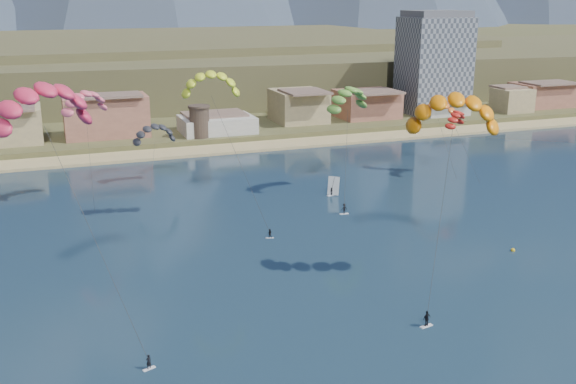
{
  "coord_description": "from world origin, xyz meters",
  "views": [
    {
      "loc": [
        -33.19,
        -58.36,
        38.49
      ],
      "look_at": [
        0.0,
        32.0,
        10.0
      ],
      "focal_mm": 41.52,
      "sensor_mm": 36.0,
      "label": 1
    }
  ],
  "objects": [
    {
      "name": "ground",
      "position": [
        0.0,
        0.0,
        0.0
      ],
      "size": [
        2400.0,
        2400.0,
        0.0
      ],
      "primitive_type": "plane",
      "color": "black",
      "rests_on": "ground"
    },
    {
      "name": "kitesurfer_orange",
      "position": [
        17.3,
        15.73,
        24.43
      ],
      "size": [
        17.52,
        17.35,
        29.03
      ],
      "color": "silver",
      "rests_on": "ground"
    },
    {
      "name": "apartment_tower",
      "position": [
        85.0,
        128.0,
        17.82
      ],
      "size": [
        20.0,
        16.0,
        32.0
      ],
      "color": "gray",
      "rests_on": "ground"
    },
    {
      "name": "beach",
      "position": [
        0.0,
        106.0,
        0.25
      ],
      "size": [
        2200.0,
        12.0,
        0.9
      ],
      "color": "tan",
      "rests_on": "ground"
    },
    {
      "name": "distant_kite_red",
      "position": [
        50.02,
        63.03,
        13.43
      ],
      "size": [
        8.2,
        7.8,
        16.37
      ],
      "color": "#262626",
      "rests_on": "ground"
    },
    {
      "name": "distant_kite_pink",
      "position": [
        -26.15,
        71.22,
        20.04
      ],
      "size": [
        10.35,
        8.8,
        23.01
      ],
      "color": "#262626",
      "rests_on": "ground"
    },
    {
      "name": "kitesurfer_yellow",
      "position": [
        -6.63,
        51.49,
        24.81
      ],
      "size": [
        12.27,
        15.02,
        28.42
      ],
      "color": "silver",
      "rests_on": "ground"
    },
    {
      "name": "distant_kite_dark",
      "position": [
        -12.27,
        79.83,
        11.4
      ],
      "size": [
        10.19,
        6.86,
        14.97
      ],
      "color": "#262626",
      "rests_on": "ground"
    },
    {
      "name": "kitesurfer_red",
      "position": [
        -33.46,
        16.42,
        28.0
      ],
      "size": [
        15.11,
        15.79,
        31.62
      ],
      "color": "silver",
      "rests_on": "ground"
    },
    {
      "name": "land",
      "position": [
        0.0,
        560.0,
        0.0
      ],
      "size": [
        2200.0,
        900.0,
        4.0
      ],
      "color": "brown",
      "rests_on": "ground"
    },
    {
      "name": "kitesurfer_green",
      "position": [
        22.44,
        59.09,
        19.7
      ],
      "size": [
        12.72,
        17.16,
        23.87
      ],
      "color": "silver",
      "rests_on": "ground"
    },
    {
      "name": "watchtower",
      "position": [
        5.0,
        114.0,
        6.37
      ],
      "size": [
        5.82,
        5.82,
        8.6
      ],
      "color": "#47382D",
      "rests_on": "ground"
    },
    {
      "name": "distant_kite_orange",
      "position": [
        48.76,
        67.83,
        14.64
      ],
      "size": [
        9.18,
        8.63,
        17.74
      ],
      "color": "#262626",
      "rests_on": "ground"
    },
    {
      "name": "buoy",
      "position": [
        33.58,
        20.93,
        0.11
      ],
      "size": [
        0.66,
        0.66,
        0.66
      ],
      "color": "gold",
      "rests_on": "ground"
    },
    {
      "name": "town",
      "position": [
        -40.0,
        122.0,
        8.0
      ],
      "size": [
        400.0,
        24.0,
        12.0
      ],
      "color": "beige",
      "rests_on": "ground"
    },
    {
      "name": "windsurfer",
      "position": [
        19.2,
        58.46,
        1.21
      ],
      "size": [
        2.22,
        2.44,
        3.8
      ],
      "color": "silver",
      "rests_on": "ground"
    },
    {
      "name": "foothills",
      "position": [
        22.39,
        232.47,
        9.08
      ],
      "size": [
        940.0,
        210.0,
        18.0
      ],
      "color": "brown",
      "rests_on": "ground"
    }
  ]
}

